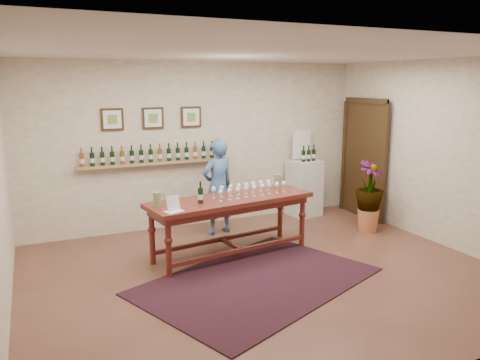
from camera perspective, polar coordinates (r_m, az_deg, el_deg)
name	(u,v)px	position (r m, az deg, el deg)	size (l,w,h in m)	color
ground	(265,274)	(6.23, 3.09, -11.35)	(6.00, 6.00, 0.00)	brown
room_shell	(323,158)	(8.52, 10.08, 2.64)	(6.00, 6.00, 6.00)	#EDE2C9
rug	(258,281)	(6.00, 2.16, -12.18)	(2.87, 1.91, 0.02)	#47150C
tasting_table	(231,206)	(6.65, -1.12, -3.22)	(2.49, 1.10, 0.85)	#4E1813
table_glasses	(246,190)	(6.72, 0.72, -1.18)	(1.24, 0.29, 0.17)	white
table_bottles	(199,192)	(6.32, -4.97, -1.52)	(0.26, 0.15, 0.28)	black
pitcher_left	(157,200)	(6.19, -10.06, -2.36)	(0.13, 0.13, 0.20)	olive
pitcher_right	(278,181)	(7.25, 4.64, -0.12)	(0.13, 0.13, 0.20)	olive
menu_card	(173,203)	(5.96, -8.15, -2.84)	(0.22, 0.16, 0.20)	white
display_pedestal	(304,188)	(8.81, 7.81, -0.98)	(0.52, 0.52, 1.03)	silver
pedestal_bottles	(309,153)	(8.64, 8.37, 3.24)	(0.30, 0.08, 0.30)	black
info_sign	(302,145)	(8.81, 7.52, 4.30)	(0.41, 0.02, 0.56)	white
potted_plant	(369,196)	(8.02, 15.48, -1.94)	(0.70, 0.70, 1.03)	#BC693E
person	(218,187)	(7.62, -2.73, -0.82)	(0.57, 0.38, 1.57)	#3D6192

